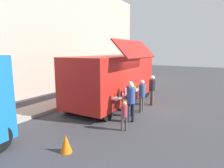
{
  "coord_description": "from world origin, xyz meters",
  "views": [
    {
      "loc": [
        -9.25,
        -3.62,
        3.04
      ],
      "look_at": [
        -0.73,
        1.49,
        1.3
      ],
      "focal_mm": 30.85,
      "sensor_mm": 36.0,
      "label": 1
    }
  ],
  "objects": [
    {
      "name": "customer_mid_with_backpack",
      "position": [
        -1.47,
        0.07,
        1.02
      ],
      "size": [
        0.51,
        0.51,
        1.66
      ],
      "rotation": [
        0.0,
        0.0,
        0.79
      ],
      "color": "black",
      "rests_on": "ground"
    },
    {
      "name": "curb_strip",
      "position": [
        -3.93,
        4.49,
        0.07
      ],
      "size": [
        28.0,
        1.6,
        0.15
      ],
      "primitive_type": "cube",
      "color": "#9E998E",
      "rests_on": "ground"
    },
    {
      "name": "customer_rear_waiting",
      "position": [
        -2.12,
        -0.25,
        1.02
      ],
      "size": [
        0.52,
        0.47,
        1.73
      ],
      "rotation": [
        0.0,
        0.0,
        0.91
      ],
      "color": "#1D2536",
      "rests_on": "ground"
    },
    {
      "name": "child_near_queue",
      "position": [
        -3.04,
        -0.44,
        0.69
      ],
      "size": [
        0.24,
        0.24,
        1.16
      ],
      "rotation": [
        0.0,
        0.0,
        0.64
      ],
      "color": "#4D4944",
      "rests_on": "ground"
    },
    {
      "name": "customer_extra_browsing",
      "position": [
        0.9,
        -0.14,
        1.0
      ],
      "size": [
        0.34,
        0.34,
        1.67
      ],
      "rotation": [
        0.0,
        0.0,
        2.12
      ],
      "color": "#4E4A40",
      "rests_on": "ground"
    },
    {
      "name": "ground_plane",
      "position": [
        0.0,
        0.0,
        0.0
      ],
      "size": [
        60.0,
        60.0,
        0.0
      ],
      "primitive_type": "plane",
      "color": "#38383D"
    },
    {
      "name": "customer_front_ordering",
      "position": [
        -0.55,
        -0.13,
        0.96
      ],
      "size": [
        0.34,
        0.33,
        1.61
      ],
      "rotation": [
        0.0,
        0.0,
        1.47
      ],
      "color": "#484B46",
      "rests_on": "ground"
    },
    {
      "name": "food_truck_main",
      "position": [
        0.08,
        1.87,
        1.51
      ],
      "size": [
        6.56,
        3.42,
        3.54
      ],
      "rotation": [
        0.0,
        0.0,
        0.03
      ],
      "color": "red",
      "rests_on": "ground"
    },
    {
      "name": "trash_bin",
      "position": [
        4.48,
        4.19,
        0.52
      ],
      "size": [
        0.6,
        0.6,
        1.04
      ],
      "primitive_type": "cylinder",
      "color": "#2F5D3A",
      "rests_on": "ground"
    },
    {
      "name": "traffic_cone_orange",
      "position": [
        -5.35,
        0.34,
        0.28
      ],
      "size": [
        0.36,
        0.36,
        0.55
      ],
      "primitive_type": "cone",
      "color": "orange",
      "rests_on": "ground"
    }
  ]
}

